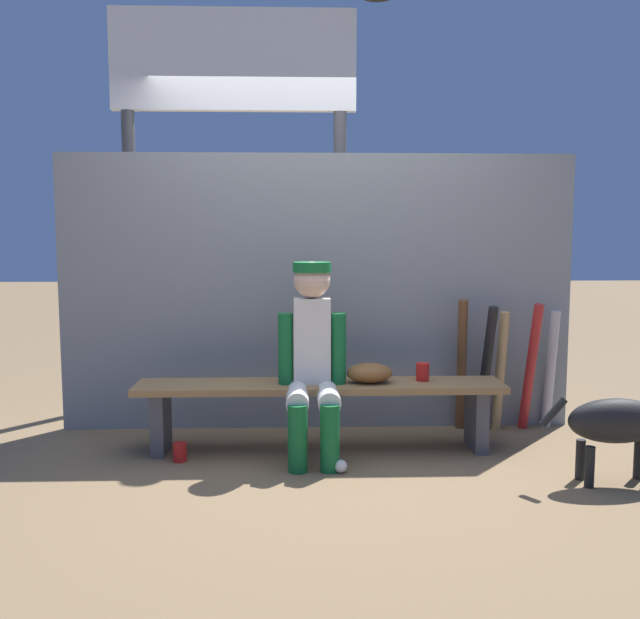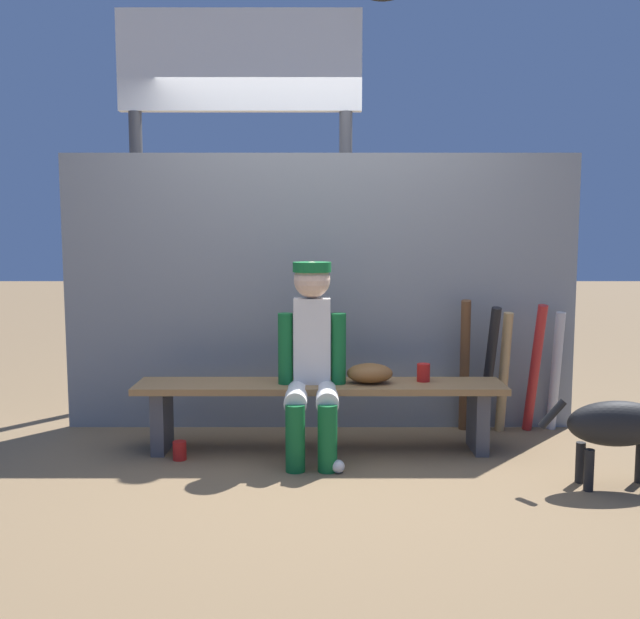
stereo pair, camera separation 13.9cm
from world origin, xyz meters
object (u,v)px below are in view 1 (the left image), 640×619
at_px(baseball_glove, 370,373).
at_px(bat_aluminum_black, 486,369).
at_px(dog, 627,421).
at_px(bat_aluminum_silver, 551,370).
at_px(dugout_bench, 320,398).
at_px(baseball, 341,466).
at_px(cup_on_ground, 180,452).
at_px(bat_aluminum_red, 531,367).
at_px(cup_on_bench, 423,372).
at_px(scoreboard, 243,110).
at_px(player_seated, 312,353).
at_px(bat_wood_tan, 500,371).
at_px(bat_wood_dark, 462,365).

xyz_separation_m(baseball_glove, bat_aluminum_black, (0.81, 0.34, -0.05)).
xyz_separation_m(baseball_glove, dog, (1.30, -0.62, -0.15)).
bearing_deg(bat_aluminum_silver, dugout_bench, -164.82).
bearing_deg(bat_aluminum_silver, bat_aluminum_black, -169.30).
relative_size(bat_aluminum_silver, baseball, 10.93).
distance_m(baseball_glove, cup_on_ground, 1.22).
relative_size(bat_aluminum_silver, cup_on_ground, 7.36).
relative_size(bat_aluminum_black, bat_aluminum_silver, 1.08).
bearing_deg(bat_aluminum_black, bat_aluminum_silver, 10.70).
distance_m(bat_aluminum_red, cup_on_bench, 0.84).
distance_m(scoreboard, dog, 3.45).
relative_size(player_seated, bat_wood_tan, 1.42).
bearing_deg(baseball, bat_wood_dark, 42.72).
xyz_separation_m(bat_wood_tan, baseball, (-1.12, -0.78, -0.37)).
bearing_deg(scoreboard, bat_wood_dark, -30.73).
distance_m(bat_aluminum_silver, scoreboard, 2.94).
xyz_separation_m(bat_aluminum_black, cup_on_ground, (-1.94, -0.52, -0.38)).
distance_m(player_seated, bat_aluminum_black, 1.26).
bearing_deg(bat_wood_tan, cup_on_ground, -164.85).
distance_m(bat_aluminum_black, bat_aluminum_red, 0.30).
bearing_deg(cup_on_bench, bat_aluminum_black, 31.84).
bearing_deg(player_seated, bat_wood_tan, 20.62).
bearing_deg(cup_on_ground, dugout_bench, 12.43).
height_order(dugout_bench, bat_aluminum_black, bat_aluminum_black).
bearing_deg(bat_aluminum_black, bat_wood_tan, 16.22).
xyz_separation_m(bat_wood_dark, baseball, (-0.86, -0.79, -0.41)).
distance_m(bat_aluminum_red, scoreboard, 2.83).
relative_size(cup_on_ground, cup_on_bench, 1.00).
height_order(bat_aluminum_black, bat_wood_tan, bat_aluminum_black).
distance_m(bat_aluminum_red, baseball, 1.57).
bearing_deg(dugout_bench, bat_aluminum_red, 13.91).
xyz_separation_m(bat_wood_tan, cup_on_ground, (-2.05, -0.55, -0.35)).
bearing_deg(baseball, dog, -7.84).
relative_size(bat_aluminum_red, scoreboard, 0.27).
distance_m(dugout_bench, dog, 1.72).
xyz_separation_m(bat_aluminum_black, baseball, (-1.01, -0.75, -0.39)).
bearing_deg(bat_wood_tan, dog, -68.57).
xyz_separation_m(scoreboard, dog, (2.15, -1.90, -1.92)).
relative_size(bat_wood_tan, cup_on_ground, 7.42).
height_order(bat_aluminum_red, baseball, bat_aluminum_red).
relative_size(player_seated, cup_on_ground, 10.54).
relative_size(bat_aluminum_red, cup_on_ground, 8.01).
xyz_separation_m(bat_wood_dark, bat_aluminum_black, (0.15, -0.04, -0.02)).
bearing_deg(player_seated, dugout_bench, 65.36).
relative_size(dugout_bench, bat_aluminum_silver, 2.76).
bearing_deg(dugout_bench, baseball_glove, 0.00).
height_order(bat_wood_tan, bat_aluminum_red, bat_aluminum_red).
xyz_separation_m(cup_on_ground, cup_on_bench, (1.46, 0.23, 0.42)).
xyz_separation_m(player_seated, scoreboard, (-0.49, 1.38, 1.63)).
relative_size(bat_wood_dark, cup_on_bench, 8.19).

